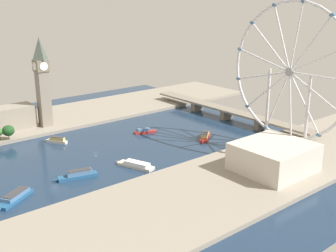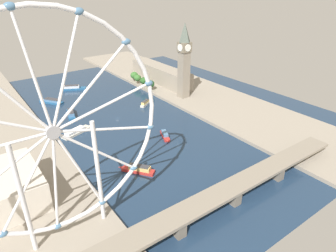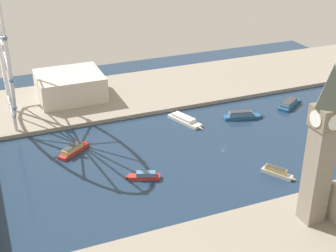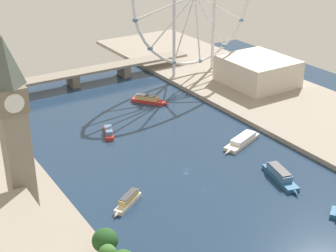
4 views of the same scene
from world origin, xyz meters
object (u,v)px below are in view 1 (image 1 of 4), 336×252
object	(u,v)px
tour_boat_6	(15,197)
tour_boat_1	(136,165)
ferris_wheel	(290,73)
tour_boat_4	(78,175)
tour_boat_5	(145,131)
tour_boat_2	(57,140)
tour_boat_0	(205,136)
riverside_hall	(274,157)
clock_tower	(42,81)
river_bridge	(227,111)

from	to	relation	value
tour_boat_6	tour_boat_1	bearing A→B (deg)	144.28
ferris_wheel	tour_boat_4	bearing A→B (deg)	-109.65
tour_boat_4	tour_boat_6	distance (m)	47.78
tour_boat_4	tour_boat_6	size ratio (longest dim) A/B	1.07
tour_boat_5	tour_boat_6	size ratio (longest dim) A/B	0.72
tour_boat_2	tour_boat_6	size ratio (longest dim) A/B	0.69
tour_boat_0	tour_boat_4	distance (m)	130.52
tour_boat_0	tour_boat_2	size ratio (longest dim) A/B	1.22
riverside_hall	tour_boat_0	world-z (taller)	riverside_hall
clock_tower	riverside_hall	bearing A→B (deg)	21.07
river_bridge	tour_boat_2	xyz separation A→B (m)	(-43.63, -171.46, -6.19)
riverside_hall	tour_boat_5	world-z (taller)	riverside_hall
tour_boat_4	tour_boat_5	xyz separation A→B (m)	(-51.83, 98.10, -0.51)
river_bridge	tour_boat_2	size ratio (longest dim) A/B	9.81
ferris_wheel	tour_boat_5	world-z (taller)	ferris_wheel
clock_tower	tour_boat_2	distance (m)	65.00
ferris_wheel	river_bridge	world-z (taller)	ferris_wheel
tour_boat_5	ferris_wheel	bearing A→B (deg)	-37.69
clock_tower	tour_boat_4	bearing A→B (deg)	-14.64
tour_boat_2	tour_boat_4	distance (m)	82.30
riverside_hall	river_bridge	size ratio (longest dim) A/B	0.25
river_bridge	tour_boat_2	bearing A→B (deg)	-104.28
tour_boat_5	river_bridge	bearing A→B (deg)	12.42
tour_boat_6	tour_boat_5	bearing A→B (deg)	168.83
river_bridge	tour_boat_6	world-z (taller)	river_bridge
clock_tower	tour_boat_6	world-z (taller)	clock_tower
tour_boat_1	tour_boat_6	world-z (taller)	tour_boat_6
clock_tower	ferris_wheel	size ratio (longest dim) A/B	0.71
tour_boat_0	tour_boat_5	size ratio (longest dim) A/B	1.17
tour_boat_2	tour_boat_1	bearing A→B (deg)	161.88
river_bridge	tour_boat_5	size ratio (longest dim) A/B	9.41
ferris_wheel	tour_boat_2	distance (m)	206.40
tour_boat_2	tour_boat_6	world-z (taller)	tour_boat_2
ferris_wheel	riverside_hall	size ratio (longest dim) A/B	2.30
tour_boat_1	ferris_wheel	bearing A→B (deg)	-131.95
river_bridge	tour_boat_0	size ratio (longest dim) A/B	8.03
tour_boat_2	clock_tower	bearing A→B (deg)	-45.24
riverside_hall	tour_boat_5	bearing A→B (deg)	-173.60
river_bridge	tour_boat_2	world-z (taller)	river_bridge
river_bridge	tour_boat_2	distance (m)	177.03
clock_tower	river_bridge	size ratio (longest dim) A/B	0.41
riverside_hall	tour_boat_4	xyz separation A→B (m)	(-84.05, -113.34, -10.66)
ferris_wheel	tour_boat_6	bearing A→B (deg)	-104.02
ferris_wheel	tour_boat_2	bearing A→B (deg)	-134.32
tour_boat_4	tour_boat_5	size ratio (longest dim) A/B	1.49
tour_boat_5	riverside_hall	bearing A→B (deg)	-61.59
tour_boat_6	tour_boat_4	bearing A→B (deg)	154.01
riverside_hall	river_bridge	world-z (taller)	riverside_hall
tour_boat_4	ferris_wheel	bearing A→B (deg)	174.96
tour_boat_5	tour_boat_1	bearing A→B (deg)	-109.42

